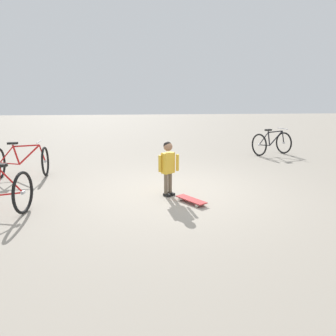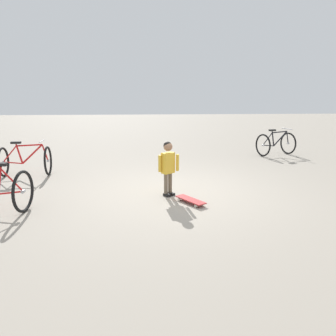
# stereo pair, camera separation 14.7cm
# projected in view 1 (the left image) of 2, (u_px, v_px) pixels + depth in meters

# --- Properties ---
(ground_plane) EXTENTS (50.00, 50.00, 0.00)m
(ground_plane) POSITION_uv_depth(u_px,v_px,m) (180.00, 192.00, 6.37)
(ground_plane) COLOR #9E9384
(child_person) EXTENTS (0.27, 0.40, 1.06)m
(child_person) POSITION_uv_depth(u_px,v_px,m) (168.00, 163.00, 6.03)
(child_person) COLOR brown
(child_person) RESTS_ON ground
(skateboard) EXTENTS (0.64, 0.51, 0.07)m
(skateboard) POSITION_uv_depth(u_px,v_px,m) (191.00, 200.00, 5.73)
(skateboard) COLOR #B22D2D
(skateboard) RESTS_ON ground
(bicycle_near) EXTENTS (1.01, 1.24, 0.85)m
(bicycle_near) POSITION_uv_depth(u_px,v_px,m) (272.00, 143.00, 10.25)
(bicycle_near) COLOR black
(bicycle_near) RESTS_ON ground
(bicycle_far) EXTENTS (0.79, 1.12, 0.85)m
(bicycle_far) POSITION_uv_depth(u_px,v_px,m) (23.00, 161.00, 7.50)
(bicycle_far) COLOR black
(bicycle_far) RESTS_ON ground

